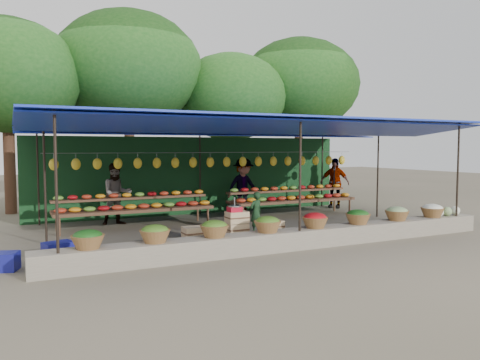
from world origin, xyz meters
name	(u,v)px	position (x,y,z in m)	size (l,w,h in m)	color
ground	(240,228)	(0.00, 0.00, 0.00)	(60.00, 60.00, 0.00)	brown
stone_curb	(296,239)	(0.00, -2.75, 0.20)	(10.60, 0.55, 0.40)	#726C5B
stall_canopy	(238,128)	(0.00, 0.07, 2.68)	(10.80, 6.60, 2.82)	black
produce_baskets	(292,222)	(-0.10, -2.75, 0.56)	(8.98, 0.58, 0.34)	brown
netting_backdrop	(197,175)	(0.00, 3.15, 1.25)	(10.60, 0.06, 2.50)	#194822
tree_row	(181,81)	(0.50, 6.09, 4.70)	(16.51, 5.50, 7.12)	#371C14
fruit_table_left	(135,205)	(-2.49, 1.35, 0.61)	(4.21, 0.95, 0.93)	#4B2A1E
fruit_table_right	(292,197)	(2.51, 1.35, 0.61)	(4.21, 0.95, 0.93)	#4B2A1E
crate_counter	(236,232)	(-1.09, -2.04, 0.31)	(2.35, 0.34, 0.77)	tan
weighing_scale	(235,208)	(-1.12, -2.04, 0.85)	(0.30, 0.30, 0.32)	red
vendor_seated	(256,213)	(0.05, -0.83, 0.52)	(0.38, 0.25, 1.05)	#19381C
customer_left	(117,194)	(-2.83, 2.02, 0.86)	(0.84, 0.65, 1.73)	slate
customer_mid	(243,187)	(1.24, 2.26, 0.91)	(1.17, 0.67, 1.82)	slate
customer_right	(334,183)	(4.94, 2.34, 0.89)	(1.05, 0.44, 1.78)	slate
blue_crate_front	(2,262)	(-5.66, -2.04, 0.16)	(0.53, 0.38, 0.32)	navy
blue_crate_back	(58,250)	(-4.68, -1.50, 0.16)	(0.54, 0.39, 0.32)	navy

